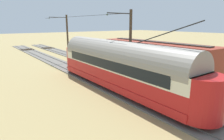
{
  "coord_description": "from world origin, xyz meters",
  "views": [
    {
      "loc": [
        12.39,
        14.64,
        5.73
      ],
      "look_at": [
        3.14,
        2.02,
        1.95
      ],
      "focal_mm": 31.12,
      "sensor_mm": 36.0,
      "label": 1
    }
  ],
  "objects_px": {
    "catenary_pole_foreground": "(67,36)",
    "catenary_pole_mid_near": "(130,45)",
    "boxcar_adjacent": "(154,60)",
    "vintage_streetcar": "(118,65)",
    "track_end_bumper": "(83,57)"
  },
  "relations": [
    {
      "from": "catenary_pole_mid_near",
      "to": "boxcar_adjacent",
      "type": "bearing_deg",
      "value": 140.95
    },
    {
      "from": "vintage_streetcar",
      "to": "catenary_pole_foreground",
      "type": "height_order",
      "value": "catenary_pole_foreground"
    },
    {
      "from": "track_end_bumper",
      "to": "catenary_pole_mid_near",
      "type": "bearing_deg",
      "value": 81.96
    },
    {
      "from": "vintage_streetcar",
      "to": "track_end_bumper",
      "type": "height_order",
      "value": "vintage_streetcar"
    },
    {
      "from": "boxcar_adjacent",
      "to": "catenary_pole_mid_near",
      "type": "relative_size",
      "value": 1.78
    },
    {
      "from": "vintage_streetcar",
      "to": "catenary_pole_mid_near",
      "type": "xyz_separation_m",
      "value": [
        -2.68,
        -1.57,
        1.42
      ]
    },
    {
      "from": "boxcar_adjacent",
      "to": "catenary_pole_foreground",
      "type": "distance_m",
      "value": 16.88
    },
    {
      "from": "vintage_streetcar",
      "to": "catenary_pole_mid_near",
      "type": "distance_m",
      "value": 3.42
    },
    {
      "from": "boxcar_adjacent",
      "to": "catenary_pole_foreground",
      "type": "bearing_deg",
      "value": -83.43
    },
    {
      "from": "boxcar_adjacent",
      "to": "track_end_bumper",
      "type": "xyz_separation_m",
      "value": [
        0.0,
        -15.14,
        -1.76
      ]
    },
    {
      "from": "catenary_pole_foreground",
      "to": "catenary_pole_mid_near",
      "type": "relative_size",
      "value": 1.0
    },
    {
      "from": "boxcar_adjacent",
      "to": "catenary_pole_mid_near",
      "type": "distance_m",
      "value": 2.9
    },
    {
      "from": "vintage_streetcar",
      "to": "catenary_pole_mid_near",
      "type": "relative_size",
      "value": 2.53
    },
    {
      "from": "catenary_pole_mid_near",
      "to": "vintage_streetcar",
      "type": "bearing_deg",
      "value": 30.31
    },
    {
      "from": "catenary_pole_foreground",
      "to": "catenary_pole_mid_near",
      "type": "xyz_separation_m",
      "value": [
        0.0,
        15.15,
        0.0
      ]
    }
  ]
}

